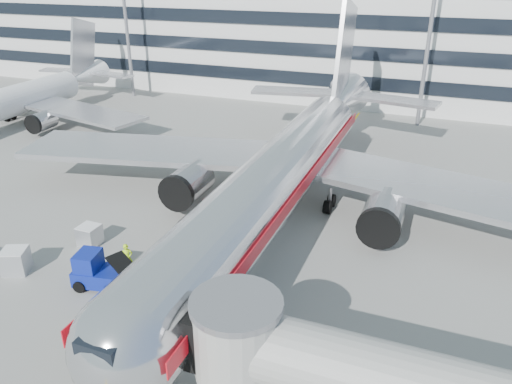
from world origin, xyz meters
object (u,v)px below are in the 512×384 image
(belt_loader, at_px, (132,288))
(cargo_container_front, at_px, (16,261))
(cargo_container_right, at_px, (90,235))
(main_jet, at_px, (286,167))
(baggage_tug, at_px, (97,272))
(ramp_worker, at_px, (127,258))

(belt_loader, relative_size, cargo_container_front, 2.42)
(cargo_container_right, bearing_deg, cargo_container_front, -116.10)
(main_jet, relative_size, cargo_container_front, 24.68)
(belt_loader, height_order, baggage_tug, baggage_tug)
(main_jet, xyz_separation_m, cargo_container_right, (-11.93, -9.76, -3.47))
(main_jet, distance_m, cargo_container_front, 20.60)
(baggage_tug, height_order, cargo_container_right, baggage_tug)
(baggage_tug, bearing_deg, ramp_worker, 69.24)
(main_jet, relative_size, belt_loader, 10.19)
(belt_loader, bearing_deg, cargo_container_front, -177.49)
(main_jet, distance_m, baggage_tug, 16.37)
(main_jet, height_order, belt_loader, main_jet)
(ramp_worker, bearing_deg, baggage_tug, -149.42)
(baggage_tug, relative_size, cargo_container_right, 2.28)
(cargo_container_right, height_order, ramp_worker, ramp_worker)
(cargo_container_front, bearing_deg, ramp_worker, 22.06)
(main_jet, bearing_deg, belt_loader, -110.83)
(baggage_tug, distance_m, cargo_container_front, 6.15)
(belt_loader, relative_size, cargo_container_right, 3.28)
(main_jet, xyz_separation_m, belt_loader, (-5.36, -14.10, -3.56))
(ramp_worker, bearing_deg, main_jet, 19.28)
(belt_loader, height_order, cargo_container_front, belt_loader)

